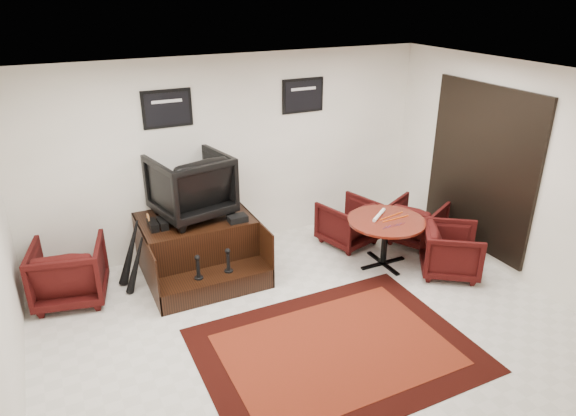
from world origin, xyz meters
The scene contains 16 objects.
ground centered at (0.00, 0.00, 0.00)m, with size 6.00×6.00×0.00m, color silver.
room_shell centered at (0.41, 0.12, 1.79)m, with size 6.02×5.02×2.81m.
area_rug centered at (0.05, -0.41, 0.01)m, with size 2.89×2.17×0.01m.
shine_podium centered at (-0.78, 1.90, 0.35)m, with size 1.49×1.53×0.77m.
shine_chair centered at (-0.78, 2.05, 1.24)m, with size 0.93×0.87×0.95m, color black.
shoes_pair centered at (-1.30, 1.87, 0.82)m, with size 0.22×0.28×0.10m.
polish_kit centered at (-0.30, 1.60, 0.81)m, with size 0.25×0.17×0.09m, color black.
umbrella_black centered at (-1.65, 1.71, 0.39)m, with size 0.29×0.11×0.78m, color black, non-canonical shape.
umbrella_hooked centered at (-1.67, 1.95, 0.46)m, with size 0.34×0.13×0.92m, color black, non-canonical shape.
armchair_side centered at (-2.42, 1.90, 0.43)m, with size 0.83×0.77×0.85m, color black.
meeting_table centered at (1.60, 0.92, 0.61)m, with size 1.06×1.06×0.69m.
table_chair_back centered at (1.49, 1.71, 0.38)m, with size 0.73×0.68×0.75m, color black.
table_chair_window centered at (2.44, 1.26, 0.37)m, with size 0.72×0.67×0.74m, color black.
table_chair_corner centered at (2.27, 0.33, 0.38)m, with size 0.73×0.69×0.75m, color black.
paper_roll centered at (1.57, 1.05, 0.72)m, with size 0.05×0.05×0.42m, color white.
table_clutter centered at (1.70, 0.89, 0.70)m, with size 0.57×0.35×0.01m.
Camera 1 is at (-2.37, -4.22, 3.64)m, focal length 32.00 mm.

